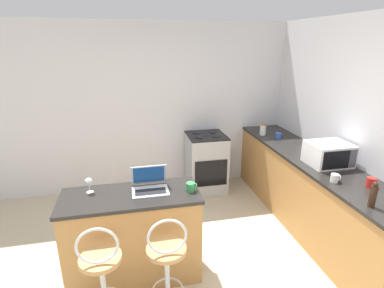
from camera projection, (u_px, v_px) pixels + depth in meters
wall_back at (150, 109)px, 4.66m from camera, size 12.00×0.06×2.60m
breakfast_bar at (134, 236)px, 2.96m from camera, size 1.30×0.55×0.93m
counter_right at (308, 191)px, 3.86m from camera, size 0.65×3.10×0.93m
bar_stool_near at (102, 278)px, 2.43m from camera, size 0.40×0.40×1.00m
bar_stool_far at (167, 268)px, 2.54m from camera, size 0.40×0.40×1.00m
laptop at (150, 184)px, 2.89m from camera, size 0.34×0.29×0.23m
microwave at (329, 154)px, 3.46m from camera, size 0.46×0.39×0.26m
stove_range at (206, 163)px, 4.77m from camera, size 0.59×0.61×0.94m
pepper_mill at (373, 195)px, 2.57m from camera, size 0.06×0.06×0.24m
mug_blue at (278, 136)px, 4.43m from camera, size 0.10×0.08×0.09m
mug_white at (335, 178)px, 3.05m from camera, size 0.10×0.08×0.09m
mug_red at (371, 182)px, 2.94m from camera, size 0.10×0.08×0.10m
mug_green at (191, 187)px, 2.86m from camera, size 0.10×0.09×0.09m
storage_jar at (263, 129)px, 4.59m from camera, size 0.10×0.10×0.18m
wine_glass_tall at (89, 182)px, 2.81m from camera, size 0.07×0.07×0.15m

